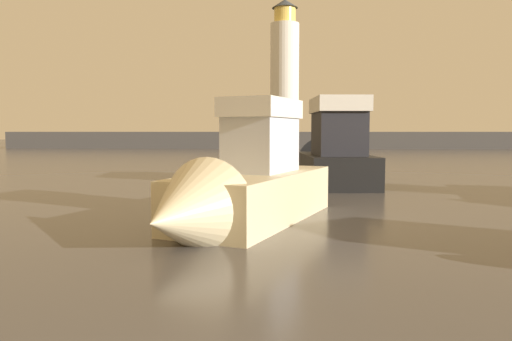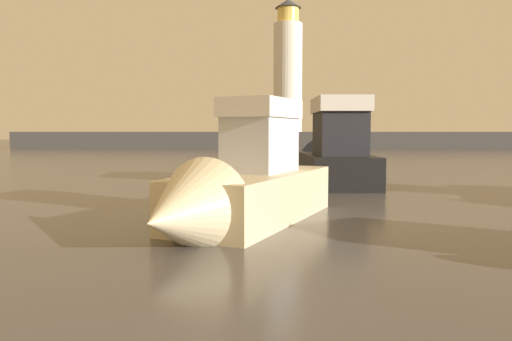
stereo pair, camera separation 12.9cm
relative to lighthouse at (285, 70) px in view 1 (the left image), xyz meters
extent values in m
plane|color=#4C4742|center=(-1.64, -33.99, -11.24)|extent=(220.00, 220.00, 0.00)
cube|color=#423F3D|center=(-1.64, 0.00, -10.05)|extent=(77.03, 4.15, 2.39)
cylinder|color=silver|center=(0.00, 0.00, -1.19)|extent=(4.09, 4.09, 15.32)
cylinder|color=#F2CC59|center=(0.00, 0.00, 7.54)|extent=(3.07, 3.07, 2.14)
cone|color=#33383D|center=(0.00, 0.00, 9.22)|extent=(3.68, 3.68, 1.23)
cube|color=black|center=(1.58, -47.34, -10.54)|extent=(3.29, 7.54, 1.39)
cone|color=black|center=(1.30, -42.96, -10.48)|extent=(2.87, 2.71, 2.72)
cube|color=#232328|center=(1.66, -48.58, -8.91)|extent=(2.18, 3.21, 1.88)
cube|color=silver|center=(1.66, -48.58, -7.64)|extent=(2.40, 3.53, 0.66)
cube|color=beige|center=(-1.64, -56.97, -10.58)|extent=(4.49, 6.62, 1.31)
cone|color=beige|center=(-3.00, -60.40, -10.52)|extent=(2.92, 2.84, 2.29)
cube|color=silver|center=(-1.49, -56.58, -9.18)|extent=(2.18, 2.64, 1.50)
cube|color=silver|center=(-1.49, -56.58, -8.17)|extent=(2.40, 2.90, 0.52)
camera|label=1|loc=(-1.04, -70.13, -8.81)|focal=33.94mm
camera|label=2|loc=(-0.91, -70.12, -8.81)|focal=33.94mm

